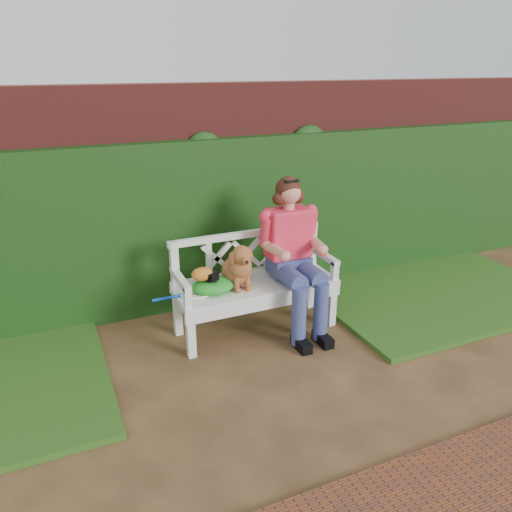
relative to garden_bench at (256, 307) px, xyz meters
name	(u,v)px	position (x,y,z in m)	size (l,w,h in m)	color
ground	(268,391)	(-0.30, -0.92, -0.24)	(60.00, 60.00, 0.00)	#3F2717
brick_wall	(190,197)	(-0.30, 0.98, 0.86)	(10.00, 0.30, 2.20)	maroon
ivy_hedge	(198,226)	(-0.30, 0.76, 0.61)	(10.00, 0.18, 1.70)	#1F4615
grass_right	(429,290)	(2.10, -0.02, -0.21)	(2.60, 2.00, 0.05)	#17350E
garden_bench	(256,307)	(0.00, 0.00, 0.00)	(1.58, 0.60, 0.48)	silver
seated_woman	(290,255)	(0.34, -0.02, 0.48)	(0.60, 0.81, 1.43)	#EA4547
dog	(238,264)	(-0.17, 0.02, 0.45)	(0.28, 0.39, 0.43)	#B96B48
tennis_racket	(193,293)	(-0.60, 0.00, 0.25)	(0.56, 0.24, 0.03)	white
green_bag	(213,285)	(-0.42, -0.02, 0.30)	(0.38, 0.29, 0.13)	#198727
camera_item	(211,276)	(-0.44, -0.03, 0.41)	(0.11, 0.08, 0.07)	black
baseball_glove	(202,274)	(-0.52, -0.02, 0.43)	(0.19, 0.14, 0.12)	#BD691E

